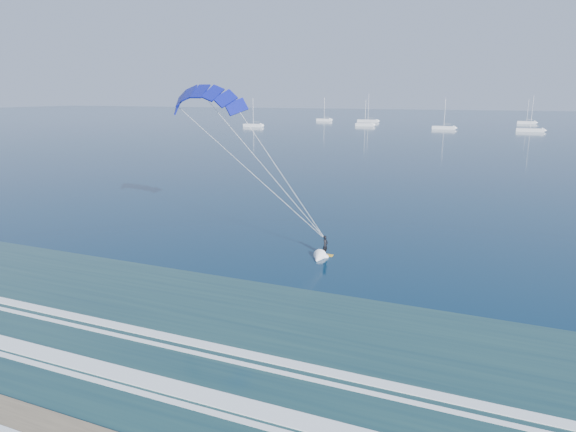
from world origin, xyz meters
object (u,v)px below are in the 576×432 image
(sailboat_1, at_px, (365,124))
(sailboat_7, at_px, (324,120))
(sailboat_0, at_px, (253,125))
(sailboat_3, at_px, (444,127))
(sailboat_8, at_px, (530,130))
(kitesurfer_rig, at_px, (258,161))
(sailboat_4, at_px, (527,122))
(sailboat_2, at_px, (368,121))

(sailboat_1, distance_m, sailboat_7, 42.94)
(sailboat_0, bearing_deg, sailboat_7, 78.08)
(sailboat_3, height_order, sailboat_8, sailboat_8)
(sailboat_0, height_order, sailboat_3, sailboat_3)
(kitesurfer_rig, relative_size, sailboat_4, 1.42)
(sailboat_8, bearing_deg, sailboat_3, 177.04)
(sailboat_7, relative_size, sailboat_8, 0.90)
(sailboat_3, bearing_deg, kitesurfer_rig, -88.35)
(sailboat_8, bearing_deg, sailboat_0, -172.60)
(kitesurfer_rig, distance_m, sailboat_3, 166.51)
(sailboat_7, bearing_deg, sailboat_0, -101.92)
(sailboat_4, distance_m, sailboat_7, 92.02)
(sailboat_4, distance_m, sailboat_8, 54.18)
(sailboat_1, height_order, sailboat_8, sailboat_8)
(sailboat_3, height_order, sailboat_7, sailboat_3)
(sailboat_4, xyz_separation_m, sailboat_8, (0.07, -54.18, 0.01))
(sailboat_1, relative_size, sailboat_4, 1.00)
(sailboat_0, relative_size, sailboat_3, 0.96)
(kitesurfer_rig, distance_m, sailboat_2, 209.77)
(sailboat_0, height_order, sailboat_7, sailboat_0)
(sailboat_3, relative_size, sailboat_4, 1.10)
(kitesurfer_rig, xyz_separation_m, sailboat_7, (-66.30, 205.68, -6.97))
(sailboat_0, bearing_deg, sailboat_2, 57.83)
(sailboat_1, bearing_deg, sailboat_4, 35.91)
(kitesurfer_rig, distance_m, sailboat_1, 178.09)
(sailboat_0, relative_size, sailboat_7, 1.00)
(sailboat_8, bearing_deg, sailboat_4, 90.08)
(kitesurfer_rig, xyz_separation_m, sailboat_8, (24.83, 164.77, -6.97))
(sailboat_1, relative_size, sailboat_8, 0.86)
(sailboat_8, bearing_deg, sailboat_7, 155.82)
(sailboat_0, height_order, sailboat_8, sailboat_8)
(sailboat_0, bearing_deg, sailboat_3, 11.51)
(sailboat_8, bearing_deg, sailboat_1, 171.54)
(sailboat_1, bearing_deg, sailboat_2, 102.36)
(sailboat_4, height_order, sailboat_8, sailboat_8)
(sailboat_2, height_order, sailboat_7, sailboat_2)
(sailboat_0, distance_m, sailboat_7, 55.43)
(sailboat_0, bearing_deg, sailboat_8, 7.40)
(sailboat_1, height_order, sailboat_4, sailboat_4)
(sailboat_1, bearing_deg, sailboat_7, 132.48)
(sailboat_2, bearing_deg, sailboat_3, -44.54)
(sailboat_4, bearing_deg, kitesurfer_rig, -96.45)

